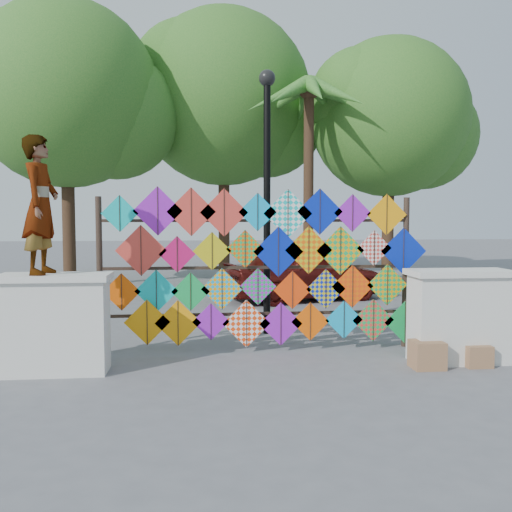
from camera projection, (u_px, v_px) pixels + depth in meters
name	position (u px, v px, depth m)	size (l,w,h in m)	color
ground	(263.00, 363.00, 7.81)	(80.00, 80.00, 0.00)	slate
parapet_left	(55.00, 323.00, 7.28)	(1.40, 0.65, 1.28)	white
parapet_right	(459.00, 315.00, 7.84)	(1.40, 0.65, 1.28)	white
kite_rack	(264.00, 268.00, 8.45)	(4.93, 0.24, 2.45)	#31231B
tree_west	(70.00, 96.00, 15.94)	(5.85, 5.20, 8.01)	#442B1D
tree_mid	(227.00, 99.00, 18.36)	(6.30, 5.60, 8.61)	#442B1D
tree_east	(392.00, 119.00, 17.44)	(5.40, 4.80, 7.42)	#442B1D
palm_tree	(309.00, 109.00, 15.63)	(3.62, 3.62, 5.83)	#442B1D
vendor_woman	(41.00, 205.00, 7.16)	(0.64, 0.42, 1.75)	#99999E
sedan	(303.00, 273.00, 13.70)	(1.55, 3.85, 1.31)	#4F100D
lamppost	(267.00, 176.00, 9.63)	(0.28, 0.28, 4.46)	black
cardboard_box_near	(427.00, 355.00, 7.54)	(0.41, 0.36, 0.36)	#9E724C
cardboard_box_far	(476.00, 355.00, 7.65)	(0.35, 0.32, 0.29)	#9E724C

